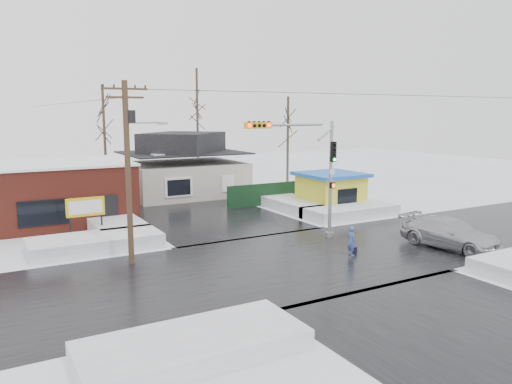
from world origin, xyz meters
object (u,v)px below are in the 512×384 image
marquee_sign (85,208)px  traffic_signal (310,164)px  kiosk (331,191)px  pedestrian (352,241)px  car (450,234)px  utility_pole (129,162)px

marquee_sign → traffic_signal: bearing=-29.7°
marquee_sign → kiosk: 18.51m
traffic_signal → pedestrian: bearing=-88.8°
marquee_sign → car: (17.26, -11.85, -1.10)m
utility_pole → kiosk: utility_pole is taller
kiosk → car: kiosk is taller
marquee_sign → kiosk: size_ratio=0.55×
marquee_sign → car: marquee_sign is taller
utility_pole → car: utility_pole is taller
traffic_signal → marquee_sign: bearing=150.3°
traffic_signal → marquee_sign: 13.42m
traffic_signal → pedestrian: traffic_signal is taller
traffic_signal → utility_pole: 10.39m
utility_pole → kiosk: (17.43, 6.49, -3.65)m
pedestrian → kiosk: bearing=-28.1°
traffic_signal → car: bearing=-42.4°
kiosk → car: (-1.24, -12.35, -0.64)m
kiosk → pedestrian: kiosk is taller
kiosk → pedestrian: bearing=-122.9°
traffic_signal → utility_pole: bearing=177.1°
traffic_signal → kiosk: traffic_signal is taller
traffic_signal → car: 8.72m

